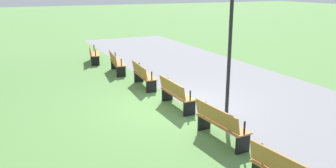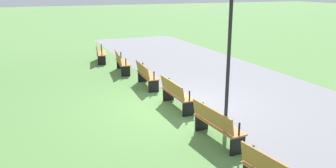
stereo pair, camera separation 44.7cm
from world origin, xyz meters
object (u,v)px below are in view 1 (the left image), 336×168
at_px(bench_3, 176,93).
at_px(lamp_post, 232,11).
at_px(bench_0, 93,53).
at_px(bench_4, 220,123).
at_px(bench_2, 143,75).
at_px(bench_1, 116,62).

height_order(bench_3, lamp_post, lamp_post).
height_order(bench_0, bench_4, same).
relative_size(bench_2, bench_4, 1.00).
height_order(bench_1, bench_3, same).
xyz_separation_m(bench_1, bench_2, (2.54, 0.25, 0.00)).
bearing_deg(lamp_post, bench_3, -141.83).
bearing_deg(bench_0, bench_4, 14.81).
xyz_separation_m(bench_1, lamp_post, (6.36, 1.33, 2.51)).
height_order(bench_3, bench_4, same).
height_order(bench_1, bench_4, same).
bearing_deg(lamp_post, bench_0, -168.92).
bearing_deg(bench_3, bench_0, -174.46).
bearing_deg(bench_2, lamp_post, 19.52).
relative_size(bench_0, bench_1, 1.01).
distance_m(bench_4, lamp_post, 3.02).
bearing_deg(bench_0, bench_3, 16.65).
relative_size(bench_0, bench_4, 1.02).
height_order(bench_0, bench_3, same).
relative_size(bench_4, lamp_post, 0.38).
relative_size(bench_1, bench_2, 1.01).
bearing_deg(bench_1, lamp_post, 19.21).
relative_size(bench_3, lamp_post, 0.38).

